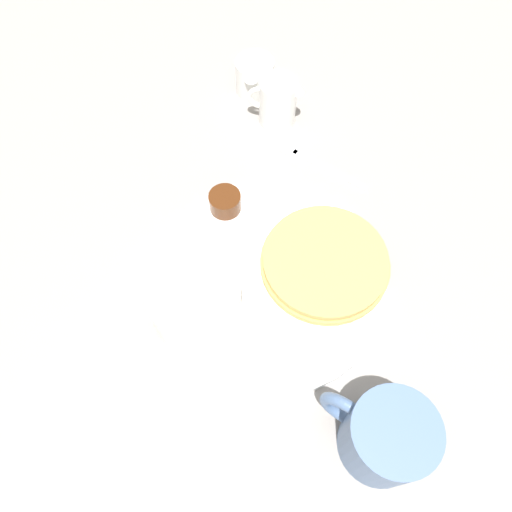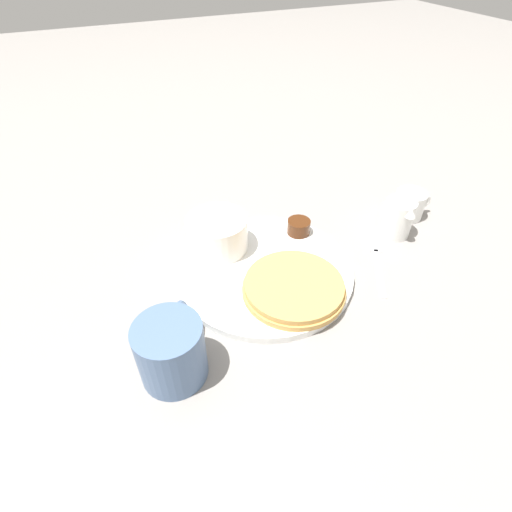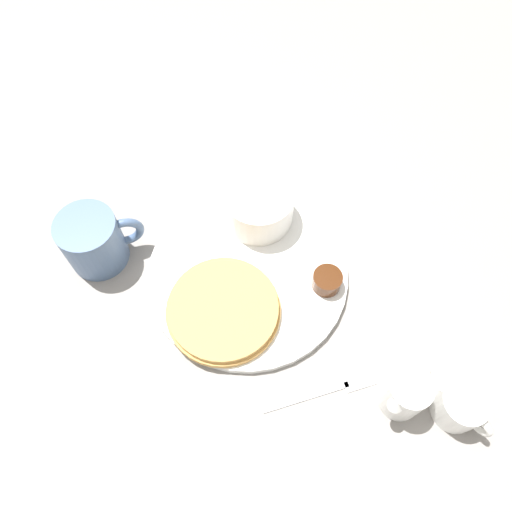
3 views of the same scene
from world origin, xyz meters
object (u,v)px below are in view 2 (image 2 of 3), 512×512
object	(u,v)px
coffee_mug	(172,350)
creamer_pitcher_far	(409,204)
creamer_pitcher_near	(399,218)
fork	(377,257)
bowl	(217,233)
plate	(265,270)

from	to	relation	value
coffee_mug	creamer_pitcher_far	distance (m)	0.51
creamer_pitcher_near	coffee_mug	bearing A→B (deg)	-75.18
coffee_mug	creamer_pitcher_near	xyz separation A→B (m)	(-0.11, 0.43, -0.01)
coffee_mug	creamer_pitcher_near	world-z (taller)	coffee_mug
creamer_pitcher_near	creamer_pitcher_far	bearing A→B (deg)	122.82
fork	bowl	bearing A→B (deg)	-117.07
plate	bowl	bearing A→B (deg)	-147.44
plate	coffee_mug	distance (m)	0.21
plate	coffee_mug	bearing A→B (deg)	-56.63
bowl	creamer_pitcher_far	world-z (taller)	bowl
coffee_mug	fork	bearing A→B (deg)	101.39
plate	fork	distance (m)	0.19
creamer_pitcher_near	creamer_pitcher_far	xyz separation A→B (m)	(-0.04, 0.06, -0.01)
creamer_pitcher_far	fork	distance (m)	0.15
plate	creamer_pitcher_near	size ratio (longest dim) A/B	3.58
bowl	creamer_pitcher_near	bearing A→B (deg)	75.32
coffee_mug	fork	distance (m)	0.37
plate	creamer_pitcher_far	bearing A→B (deg)	96.35
bowl	creamer_pitcher_near	distance (m)	0.31
plate	bowl	size ratio (longest dim) A/B	2.81
creamer_pitcher_near	fork	size ratio (longest dim) A/B	0.58
bowl	creamer_pitcher_near	xyz separation A→B (m)	(0.08, 0.30, -0.01)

